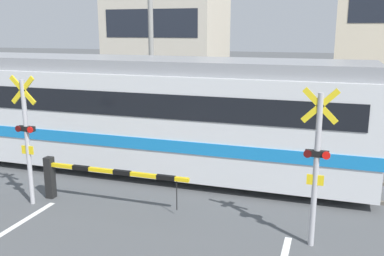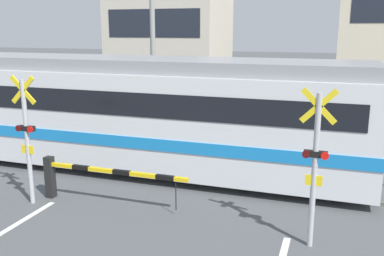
{
  "view_description": "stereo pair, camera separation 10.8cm",
  "coord_description": "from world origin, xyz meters",
  "px_view_note": "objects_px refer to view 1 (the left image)",
  "views": [
    {
      "loc": [
        3.49,
        -0.39,
        4.2
      ],
      "look_at": [
        0.0,
        10.2,
        1.6
      ],
      "focal_mm": 40.0,
      "sensor_mm": 36.0,
      "label": 1
    },
    {
      "loc": [
        3.59,
        -0.35,
        4.2
      ],
      "look_at": [
        0.0,
        10.2,
        1.6
      ],
      "focal_mm": 40.0,
      "sensor_mm": 36.0,
      "label": 2
    }
  ],
  "objects_px": {
    "crossing_barrier_far": "(287,131)",
    "pedestrian": "(221,108)",
    "crossing_barrier_near": "(84,175)",
    "crossing_signal_left": "(27,135)",
    "crossing_signal_right": "(316,162)",
    "commuter_train": "(38,104)"
  },
  "relations": [
    {
      "from": "crossing_barrier_far",
      "to": "pedestrian",
      "type": "xyz_separation_m",
      "value": [
        -2.92,
        2.02,
        0.31
      ]
    },
    {
      "from": "crossing_barrier_near",
      "to": "crossing_signal_left",
      "type": "distance_m",
      "value": 1.63
    },
    {
      "from": "crossing_barrier_near",
      "to": "crossing_signal_right",
      "type": "bearing_deg",
      "value": -4.95
    },
    {
      "from": "commuter_train",
      "to": "crossing_barrier_far",
      "type": "relative_size",
      "value": 5.43
    },
    {
      "from": "crossing_barrier_near",
      "to": "crossing_barrier_far",
      "type": "relative_size",
      "value": 1.0
    },
    {
      "from": "commuter_train",
      "to": "crossing_signal_right",
      "type": "distance_m",
      "value": 9.49
    },
    {
      "from": "crossing_signal_left",
      "to": "crossing_signal_right",
      "type": "xyz_separation_m",
      "value": [
        6.62,
        0.0,
        0.0
      ]
    },
    {
      "from": "crossing_barrier_near",
      "to": "crossing_signal_right",
      "type": "xyz_separation_m",
      "value": [
        5.43,
        -0.47,
        1.02
      ]
    },
    {
      "from": "crossing_barrier_far",
      "to": "pedestrian",
      "type": "distance_m",
      "value": 3.57
    },
    {
      "from": "crossing_barrier_near",
      "to": "crossing_signal_left",
      "type": "bearing_deg",
      "value": -158.32
    },
    {
      "from": "commuter_train",
      "to": "crossing_barrier_near",
      "type": "bearing_deg",
      "value": -39.89
    },
    {
      "from": "crossing_barrier_near",
      "to": "pedestrian",
      "type": "bearing_deg",
      "value": 80.82
    },
    {
      "from": "commuter_train",
      "to": "crossing_barrier_far",
      "type": "height_order",
      "value": "commuter_train"
    },
    {
      "from": "crossing_signal_left",
      "to": "pedestrian",
      "type": "xyz_separation_m",
      "value": [
        2.51,
        8.67,
        -0.71
      ]
    },
    {
      "from": "crossing_barrier_near",
      "to": "crossing_barrier_far",
      "type": "height_order",
      "value": "same"
    },
    {
      "from": "crossing_barrier_far",
      "to": "crossing_signal_left",
      "type": "distance_m",
      "value": 8.65
    },
    {
      "from": "crossing_barrier_far",
      "to": "crossing_signal_right",
      "type": "distance_m",
      "value": 6.84
    },
    {
      "from": "crossing_barrier_near",
      "to": "crossing_signal_right",
      "type": "distance_m",
      "value": 5.55
    },
    {
      "from": "crossing_barrier_near",
      "to": "crossing_signal_right",
      "type": "relative_size",
      "value": 1.21
    },
    {
      "from": "commuter_train",
      "to": "crossing_signal_right",
      "type": "xyz_separation_m",
      "value": [
        8.88,
        -3.35,
        -0.06
      ]
    },
    {
      "from": "crossing_signal_right",
      "to": "crossing_barrier_near",
      "type": "bearing_deg",
      "value": 175.05
    },
    {
      "from": "commuter_train",
      "to": "crossing_signal_right",
      "type": "bearing_deg",
      "value": -20.67
    }
  ]
}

